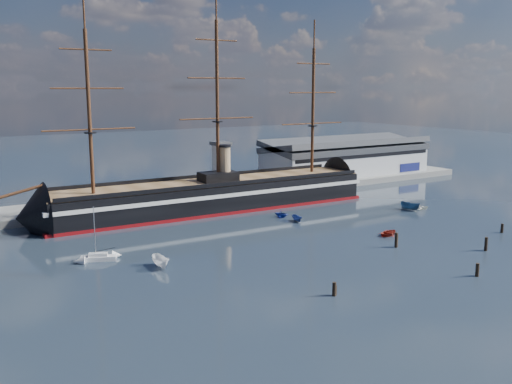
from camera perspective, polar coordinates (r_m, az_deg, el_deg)
ground at (r=141.88m, az=1.97°, el=-2.92°), size 600.00×600.00×0.00m
quay at (r=176.86m, az=-1.96°, el=-0.24°), size 180.00×18.00×2.00m
warehouse at (r=206.90m, az=9.00°, el=3.43°), size 63.00×21.00×11.60m
quay_tower at (r=169.29m, az=-3.50°, el=2.61°), size 5.00×5.00×15.00m
warship at (r=153.37m, az=-5.00°, el=-0.39°), size 113.09×18.68×53.94m
sailboat at (r=113.98m, az=-15.50°, el=-6.30°), size 6.87×4.35×10.62m
motorboat_a at (r=107.37m, az=-9.49°, el=-7.47°), size 6.99×2.84×2.75m
motorboat_b at (r=132.09m, az=13.20°, el=-4.20°), size 2.32×3.63×1.58m
motorboat_c at (r=141.42m, az=4.14°, el=-2.98°), size 5.19×2.63×1.98m
motorboat_d at (r=145.93m, az=2.55°, el=-2.54°), size 6.43×5.13×2.17m
motorboat_e at (r=161.77m, az=16.17°, el=-1.66°), size 1.98×3.15×1.37m
motorboat_f at (r=159.76m, az=15.13°, el=-1.76°), size 7.27×3.85×2.76m
piling_near_left at (r=93.14m, az=7.81°, el=-10.25°), size 0.64×0.64×2.97m
piling_near_mid at (r=108.45m, az=21.22°, el=-7.87°), size 0.64×0.64×3.10m
piling_near_right at (r=125.50m, az=21.97°, el=-5.47°), size 0.64×0.64×3.55m
piling_far_right at (r=142.13m, az=23.36°, el=-3.76°), size 0.64×0.64×2.83m
piling_extra at (r=122.40m, az=13.81°, el=-5.39°), size 0.64×0.64×3.80m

